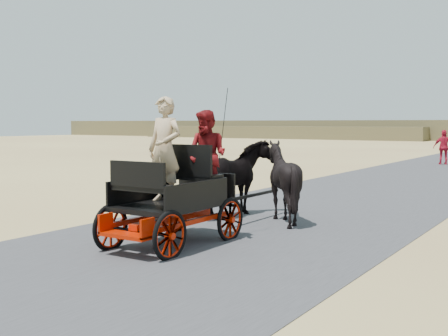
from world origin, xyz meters
The scene contains 9 objects.
ground centered at (0.00, 0.00, 0.00)m, with size 140.00×140.00×0.00m, color tan.
road centered at (0.00, 0.00, 0.01)m, with size 6.00×140.00×0.01m, color #38383A.
ridge_near centered at (-30.00, 58.00, 0.80)m, with size 40.00×4.00×1.60m, color brown.
carriage centered at (-0.38, -0.69, 0.36)m, with size 1.30×2.40×0.72m, color black, non-canonical shape.
horse_left centered at (-0.93, 2.31, 0.85)m, with size 0.91×2.01×1.70m, color black.
horse_right centered at (0.17, 2.31, 0.85)m, with size 1.37×1.54×1.70m, color black.
driver_man centered at (-0.58, -0.64, 1.62)m, with size 0.66×0.43×1.80m, color tan.
passenger_woman centered at (-0.08, -0.09, 1.51)m, with size 0.77×0.60×1.58m, color #660C0F.
pedestrian centered at (-0.52, 21.09, 0.86)m, with size 1.01×0.42×1.73m, color #A81328.
Camera 1 is at (5.52, -8.12, 2.07)m, focal length 45.00 mm.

